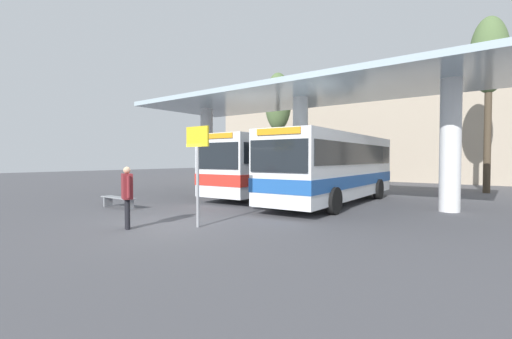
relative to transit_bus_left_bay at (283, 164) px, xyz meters
The scene contains 11 objects.
ground_plane 10.05m from the transit_bus_left_bay, 78.46° to the right, with size 100.00×100.00×0.00m, color #4C4C51.
townhouse_backdrop 16.11m from the transit_bus_left_bay, 82.65° to the left, with size 40.00×0.58×10.75m.
station_canopy 3.77m from the transit_bus_left_bay, 36.92° to the right, with size 18.19×6.75×5.35m.
transit_bus_left_bay is the anchor object (origin of this frame).
transit_bus_center_bay 4.35m from the transit_bus_left_bay, 24.33° to the right, with size 2.98×10.23×3.12m.
waiting_bench_near_pillar 9.16m from the transit_bus_left_bay, 106.15° to the right, with size 1.98×0.44×0.46m.
info_sign_platform 9.94m from the transit_bus_left_bay, 72.24° to the right, with size 0.90×0.09×3.00m.
pedestrian_waiting 11.03m from the transit_bus_left_bay, 81.61° to the right, with size 0.65×0.44×1.82m.
poplar_tree_behind_left 10.85m from the transit_bus_left_bay, 125.02° to the left, with size 2.23×2.23×9.34m.
poplar_tree_behind_right 13.74m from the transit_bus_left_bay, 40.98° to the left, with size 2.05×2.05×10.44m.
parked_car_street 13.01m from the transit_bus_left_bay, 100.13° to the left, with size 4.31×2.01×2.16m.
Camera 1 is at (8.55, -6.83, 2.04)m, focal length 24.00 mm.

